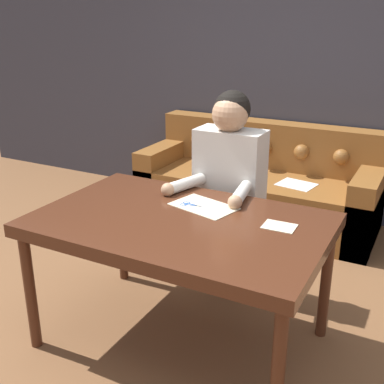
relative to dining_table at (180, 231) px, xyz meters
name	(u,v)px	position (x,y,z in m)	size (l,w,h in m)	color
ground_plane	(188,343)	(0.05, -0.01, -0.68)	(16.00, 16.00, 0.00)	brown
wall_back	(311,70)	(0.05, 2.25, 0.62)	(8.00, 0.06, 2.60)	#383842
dining_table	(180,231)	(0.00, 0.00, 0.00)	(1.51, 0.96, 0.75)	#472314
couch	(258,187)	(-0.24, 1.85, -0.37)	(2.06, 0.81, 0.85)	brown
person	(229,191)	(-0.01, 0.65, 0.01)	(0.51, 0.58, 1.33)	#33281E
pattern_paper_main	(204,206)	(0.03, 0.21, 0.07)	(0.39, 0.30, 0.00)	beige
pattern_paper_offcut	(279,226)	(0.49, 0.14, 0.07)	(0.16, 0.13, 0.00)	beige
scissors	(193,205)	(-0.02, 0.19, 0.07)	(0.22, 0.07, 0.01)	silver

